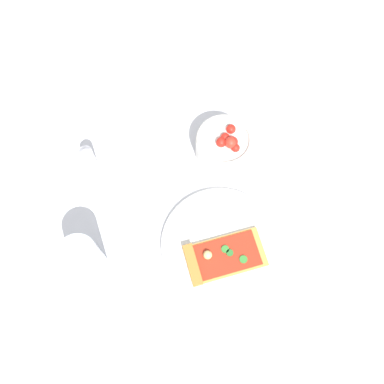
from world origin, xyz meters
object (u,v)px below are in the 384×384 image
at_px(pepper_shaker, 88,157).
at_px(plate, 221,245).
at_px(salad_bowl, 224,145).
at_px(paper_napkin, 328,164).
at_px(pizza_slice_main, 219,258).
at_px(soda_glass, 84,261).

bearing_deg(pepper_shaker, plate, -92.92).
bearing_deg(salad_bowl, plate, -152.05).
bearing_deg(paper_napkin, plate, 157.81).
bearing_deg(pizza_slice_main, pepper_shaker, 82.75).
bearing_deg(plate, pizza_slice_main, -160.23).
relative_size(salad_bowl, pepper_shaker, 1.60).
bearing_deg(salad_bowl, paper_napkin, -67.21).
distance_m(pizza_slice_main, paper_napkin, 0.33).
height_order(salad_bowl, pepper_shaker, salad_bowl).
height_order(paper_napkin, pepper_shaker, pepper_shaker).
bearing_deg(soda_glass, paper_napkin, -35.51).
xyz_separation_m(soda_glass, pepper_shaker, (0.19, 0.13, -0.02)).
distance_m(salad_bowl, soda_glass, 0.38).
bearing_deg(paper_napkin, pepper_shaker, 120.25).
xyz_separation_m(salad_bowl, paper_napkin, (0.09, -0.22, -0.03)).
relative_size(paper_napkin, pepper_shaker, 1.85).
height_order(soda_glass, paper_napkin, soda_glass).
bearing_deg(soda_glass, pizza_slice_main, -56.44).
xyz_separation_m(salad_bowl, soda_glass, (-0.36, 0.11, 0.02)).
height_order(plate, pizza_slice_main, pizza_slice_main).
height_order(salad_bowl, soda_glass, soda_glass).
bearing_deg(soda_glass, pepper_shaker, 34.42).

